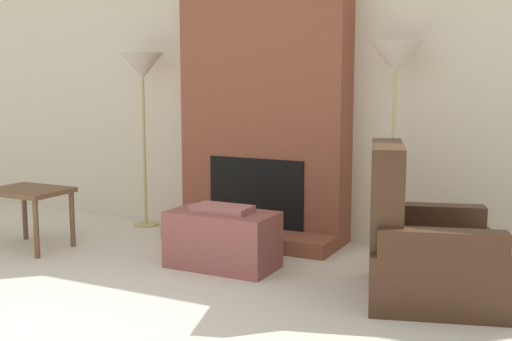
{
  "coord_description": "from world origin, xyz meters",
  "views": [
    {
      "loc": [
        2.54,
        -2.29,
        1.44
      ],
      "look_at": [
        0.0,
        2.76,
        0.63
      ],
      "focal_mm": 45.0,
      "sensor_mm": 36.0,
      "label": 1
    }
  ],
  "objects_px": {
    "floor_lamp_left": "(142,72)",
    "floor_lamp_right": "(396,66)",
    "side_table": "(29,198)",
    "armchair": "(421,253)",
    "ottoman": "(223,239)"
  },
  "relations": [
    {
      "from": "floor_lamp_left",
      "to": "floor_lamp_right",
      "type": "xyz_separation_m",
      "value": [
        2.46,
        -0.0,
        0.04
      ]
    },
    {
      "from": "floor_lamp_left",
      "to": "side_table",
      "type": "bearing_deg",
      "value": -107.29
    },
    {
      "from": "armchair",
      "to": "floor_lamp_left",
      "type": "bearing_deg",
      "value": 56.36
    },
    {
      "from": "armchair",
      "to": "floor_lamp_right",
      "type": "distance_m",
      "value": 1.6
    },
    {
      "from": "ottoman",
      "to": "side_table",
      "type": "distance_m",
      "value": 1.78
    },
    {
      "from": "side_table",
      "to": "floor_lamp_right",
      "type": "relative_size",
      "value": 0.37
    },
    {
      "from": "side_table",
      "to": "floor_lamp_right",
      "type": "distance_m",
      "value": 3.24
    },
    {
      "from": "ottoman",
      "to": "floor_lamp_left",
      "type": "height_order",
      "value": "floor_lamp_left"
    },
    {
      "from": "floor_lamp_right",
      "to": "armchair",
      "type": "bearing_deg",
      "value": -63.73
    },
    {
      "from": "ottoman",
      "to": "armchair",
      "type": "distance_m",
      "value": 1.51
    },
    {
      "from": "side_table",
      "to": "ottoman",
      "type": "bearing_deg",
      "value": 8.05
    },
    {
      "from": "side_table",
      "to": "floor_lamp_left",
      "type": "relative_size",
      "value": 0.38
    },
    {
      "from": "side_table",
      "to": "floor_lamp_right",
      "type": "bearing_deg",
      "value": 22.25
    },
    {
      "from": "floor_lamp_right",
      "to": "ottoman",
      "type": "bearing_deg",
      "value": -139.69
    },
    {
      "from": "side_table",
      "to": "floor_lamp_left",
      "type": "height_order",
      "value": "floor_lamp_left"
    }
  ]
}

